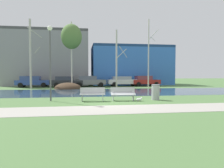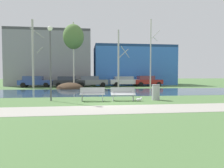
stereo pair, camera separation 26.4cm
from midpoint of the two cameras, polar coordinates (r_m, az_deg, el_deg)
The scene contains 20 objects.
ground_plane at distance 22.23m, azimuth -4.45°, elevation -1.76°, with size 120.00×120.00×0.00m, color #4C703D.
paved_path_strip at distance 10.14m, azimuth 0.46°, elevation -7.04°, with size 60.00×2.53×0.01m, color #9E998E.
river_band at distance 20.06m, azimuth -4.01°, elevation -2.22°, with size 80.00×8.42×0.01m, color #284256.
soil_mound at distance 25.33m, azimuth -12.43°, elevation -1.27°, with size 3.23×3.57×1.47m, color #423021.
bench_left at distance 13.21m, azimuth -6.01°, elevation -2.74°, with size 1.63×0.66×0.87m.
bench_right at distance 13.44m, azimuth 2.52°, elevation -2.64°, with size 1.63×0.66×0.87m.
trash_bin at distance 14.10m, azimuth 11.48°, elevation -2.17°, with size 0.55×0.55×1.04m.
seagull at distance 13.19m, azimuth 7.02°, elevation -4.24°, with size 0.45×0.17×0.26m.
streetlamp at distance 13.90m, azimuth -17.36°, elevation 8.97°, with size 0.32×0.32×4.82m.
birch_far_left at distance 27.03m, azimuth -21.93°, elevation 7.94°, with size 1.53×2.60×8.41m.
birch_left at distance 26.21m, azimuth -11.49°, elevation 12.75°, with size 2.53×2.53×8.14m.
birch_center_left at distance 26.49m, azimuth 1.08°, elevation 7.10°, with size 1.50×2.66×7.42m.
birch_center at distance 27.31m, azimuth 9.91°, elevation 8.52°, with size 1.36×2.12×8.84m.
parked_van_nearest_blue at distance 29.71m, azimuth -21.45°, elevation 0.70°, with size 4.43×2.14×1.49m.
parked_sedan_second_dark at distance 28.71m, azimuth -12.79°, elevation 0.72°, with size 4.25×2.13×1.45m.
parked_hatch_third_grey at distance 28.80m, azimuth -6.56°, elevation 0.82°, with size 4.35×2.17×1.50m.
parked_wagon_fourth_white at distance 29.99m, azimuth 2.90°, elevation 0.87°, with size 4.82×2.07×1.44m.
parked_suv_fifth_red at distance 30.70m, azimuth 8.89°, elevation 0.92°, with size 4.11×2.13×1.51m.
building_grey_warehouse at distance 35.83m, azimuth -17.08°, elevation 6.61°, with size 12.39×9.20×8.50m.
building_blue_store at distance 35.63m, azimuth 4.78°, elevation 5.06°, with size 13.00×7.66×6.41m.
Camera 1 is at (-1.69, -12.09, 1.72)m, focal length 32.89 mm.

